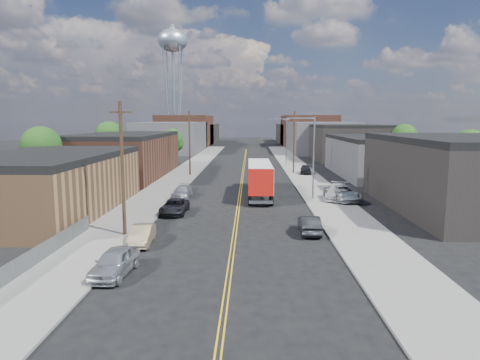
{
  "coord_description": "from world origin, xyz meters",
  "views": [
    {
      "loc": [
        1.17,
        -20.91,
        8.67
      ],
      "look_at": [
        0.13,
        22.63,
        2.5
      ],
      "focal_mm": 32.0,
      "sensor_mm": 36.0,
      "label": 1
    }
  ],
  "objects_px": {
    "car_left_b": "(142,235)",
    "car_left_c": "(175,207)",
    "car_right_lot_a": "(343,193)",
    "car_left_a": "(115,262)",
    "car_right_oncoming": "(309,225)",
    "car_ahead_truck": "(260,173)",
    "semi_truck": "(259,176)",
    "car_right_lot_b": "(338,192)",
    "car_right_lot_c": "(306,169)",
    "water_tower": "(173,45)",
    "car_left_d": "(182,192)"
  },
  "relations": [
    {
      "from": "car_left_b",
      "to": "car_right_lot_b",
      "type": "xyz_separation_m",
      "value": [
        17.02,
        16.74,
        0.3
      ]
    },
    {
      "from": "semi_truck",
      "to": "car_left_c",
      "type": "height_order",
      "value": "semi_truck"
    },
    {
      "from": "car_left_c",
      "to": "car_left_b",
      "type": "bearing_deg",
      "value": -92.86
    },
    {
      "from": "car_right_oncoming",
      "to": "car_right_lot_c",
      "type": "relative_size",
      "value": 1.02
    },
    {
      "from": "semi_truck",
      "to": "car_left_b",
      "type": "bearing_deg",
      "value": -113.75
    },
    {
      "from": "car_right_lot_c",
      "to": "car_left_b",
      "type": "bearing_deg",
      "value": -105.76
    },
    {
      "from": "semi_truck",
      "to": "car_right_lot_b",
      "type": "bearing_deg",
      "value": -22.52
    },
    {
      "from": "car_left_b",
      "to": "car_left_c",
      "type": "height_order",
      "value": "car_left_c"
    },
    {
      "from": "semi_truck",
      "to": "car_left_d",
      "type": "xyz_separation_m",
      "value": [
        -8.65,
        -2.13,
        -1.54
      ]
    },
    {
      "from": "car_left_c",
      "to": "car_ahead_truck",
      "type": "distance_m",
      "value": 27.09
    },
    {
      "from": "car_right_oncoming",
      "to": "car_right_lot_a",
      "type": "height_order",
      "value": "car_right_lot_a"
    },
    {
      "from": "water_tower",
      "to": "car_ahead_truck",
      "type": "height_order",
      "value": "water_tower"
    },
    {
      "from": "water_tower",
      "to": "car_right_lot_b",
      "type": "height_order",
      "value": "water_tower"
    },
    {
      "from": "semi_truck",
      "to": "car_left_c",
      "type": "bearing_deg",
      "value": -128.48
    },
    {
      "from": "water_tower",
      "to": "car_left_d",
      "type": "distance_m",
      "value": 90.55
    },
    {
      "from": "car_left_a",
      "to": "car_right_lot_c",
      "type": "relative_size",
      "value": 1.08
    },
    {
      "from": "car_left_c",
      "to": "car_right_lot_a",
      "type": "height_order",
      "value": "car_right_lot_a"
    },
    {
      "from": "car_left_b",
      "to": "car_left_c",
      "type": "relative_size",
      "value": 0.83
    },
    {
      "from": "car_left_d",
      "to": "car_right_oncoming",
      "type": "xyz_separation_m",
      "value": [
        12.13,
        -14.87,
        0.03
      ]
    },
    {
      "from": "water_tower",
      "to": "semi_truck",
      "type": "distance_m",
      "value": 90.01
    },
    {
      "from": "car_left_a",
      "to": "semi_truck",
      "type": "bearing_deg",
      "value": 76.25
    },
    {
      "from": "semi_truck",
      "to": "car_right_oncoming",
      "type": "distance_m",
      "value": 17.42
    },
    {
      "from": "car_left_d",
      "to": "car_right_lot_a",
      "type": "bearing_deg",
      "value": -4.32
    },
    {
      "from": "car_left_c",
      "to": "car_left_d",
      "type": "bearing_deg",
      "value": 94.51
    },
    {
      "from": "car_right_lot_a",
      "to": "car_left_a",
      "type": "bearing_deg",
      "value": -137.62
    },
    {
      "from": "car_left_d",
      "to": "car_ahead_truck",
      "type": "xyz_separation_m",
      "value": [
        9.14,
        17.48,
        -0.0
      ]
    },
    {
      "from": "semi_truck",
      "to": "car_ahead_truck",
      "type": "relative_size",
      "value": 3.12
    },
    {
      "from": "car_ahead_truck",
      "to": "car_right_lot_a",
      "type": "bearing_deg",
      "value": -68.21
    },
    {
      "from": "water_tower",
      "to": "car_ahead_truck",
      "type": "bearing_deg",
      "value": -69.6
    },
    {
      "from": "car_left_c",
      "to": "car_right_lot_b",
      "type": "xyz_separation_m",
      "value": [
        16.44,
        6.96,
        0.29
      ]
    },
    {
      "from": "car_left_c",
      "to": "car_right_lot_c",
      "type": "distance_m",
      "value": 32.91
    },
    {
      "from": "car_left_c",
      "to": "car_right_lot_b",
      "type": "height_order",
      "value": "car_right_lot_b"
    },
    {
      "from": "car_left_b",
      "to": "car_right_lot_a",
      "type": "xyz_separation_m",
      "value": [
        17.4,
        15.92,
        0.28
      ]
    },
    {
      "from": "car_right_lot_b",
      "to": "car_ahead_truck",
      "type": "distance_m",
      "value": 20.33
    },
    {
      "from": "car_left_b",
      "to": "car_right_lot_b",
      "type": "bearing_deg",
      "value": 41.01
    },
    {
      "from": "water_tower",
      "to": "car_right_oncoming",
      "type": "xyz_separation_m",
      "value": [
        27.73,
        -98.87,
        -29.95
      ]
    },
    {
      "from": "car_right_oncoming",
      "to": "car_right_lot_c",
      "type": "xyz_separation_m",
      "value": [
        4.24,
        35.52,
        0.16
      ]
    },
    {
      "from": "car_left_a",
      "to": "car_right_oncoming",
      "type": "height_order",
      "value": "car_left_a"
    },
    {
      "from": "car_left_b",
      "to": "car_left_c",
      "type": "distance_m",
      "value": 9.8
    },
    {
      "from": "car_left_b",
      "to": "car_right_lot_c",
      "type": "height_order",
      "value": "car_right_lot_c"
    },
    {
      "from": "car_left_b",
      "to": "car_right_oncoming",
      "type": "relative_size",
      "value": 0.95
    },
    {
      "from": "semi_truck",
      "to": "car_right_lot_a",
      "type": "distance_m",
      "value": 9.79
    },
    {
      "from": "semi_truck",
      "to": "car_left_d",
      "type": "height_order",
      "value": "semi_truck"
    },
    {
      "from": "car_left_b",
      "to": "car_right_lot_a",
      "type": "bearing_deg",
      "value": 38.94
    },
    {
      "from": "car_right_lot_a",
      "to": "car_ahead_truck",
      "type": "distance_m",
      "value": 21.24
    },
    {
      "from": "car_right_oncoming",
      "to": "water_tower",
      "type": "bearing_deg",
      "value": -73.11
    },
    {
      "from": "car_left_c",
      "to": "car_right_lot_b",
      "type": "relative_size",
      "value": 0.86
    },
    {
      "from": "car_left_d",
      "to": "car_right_oncoming",
      "type": "height_order",
      "value": "car_right_oncoming"
    },
    {
      "from": "water_tower",
      "to": "car_right_lot_a",
      "type": "bearing_deg",
      "value": -69.03
    },
    {
      "from": "car_right_oncoming",
      "to": "car_left_a",
      "type": "bearing_deg",
      "value": 38.41
    }
  ]
}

